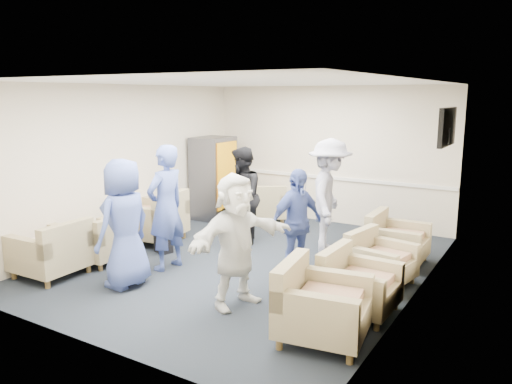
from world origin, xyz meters
The scene contains 25 objects.
floor centered at (0.00, 0.00, 0.00)m, with size 6.00×6.00×0.00m, color black.
ceiling centered at (0.00, 0.00, 2.70)m, with size 6.00×6.00×0.00m, color white.
back_wall centered at (0.00, 3.00, 1.35)m, with size 5.00×0.02×2.70m, color beige.
front_wall centered at (0.00, -3.00, 1.35)m, with size 5.00×0.02×2.70m, color beige.
left_wall centered at (-2.50, 0.00, 1.35)m, with size 0.02×6.00×2.70m, color beige.
right_wall centered at (2.50, 0.00, 1.35)m, with size 0.02×6.00×2.70m, color beige.
chair_rail centered at (0.00, 2.98, 0.90)m, with size 4.98×0.04×0.06m, color silver.
tv centered at (2.44, 1.80, 2.05)m, with size 0.10×1.00×0.58m.
armchair_left_near centered at (-2.02, -1.92, 0.34)m, with size 0.89×0.89×0.69m.
armchair_left_mid centered at (-1.90, -1.11, 0.31)m, with size 0.79×0.79×0.63m.
armchair_left_far centered at (-1.95, 0.10, 0.38)m, with size 1.07×1.07×0.76m.
armchair_right_near centered at (1.93, -1.69, 0.35)m, with size 1.00×1.00×0.70m.
armchair_right_midnear centered at (2.03, -0.84, 0.32)m, with size 0.82×0.82×0.64m.
armchair_right_midfar centered at (1.97, 0.19, 0.30)m, with size 0.88×0.88×0.61m.
armchair_right_far centered at (1.91, 1.16, 0.33)m, with size 0.83×0.83×0.65m.
armchair_corner centered at (-1.06, 2.35, 0.33)m, with size 1.13×1.13×0.65m.
vending_machine centered at (-2.09, 2.02, 0.84)m, with size 0.69×0.80×1.68m.
backpack centered at (-1.44, -0.29, 0.25)m, with size 0.33×0.28×0.48m.
pillow centered at (-2.03, -1.92, 0.51)m, with size 0.41×0.31×0.12m, color silver.
person_front_left centered at (-0.89, -1.63, 0.86)m, with size 0.84×0.55×1.72m, color #4458A5.
person_mid_left centered at (-0.88, -0.82, 0.92)m, with size 0.67×0.44×1.83m, color #4458A5.
person_back_left centered at (-0.60, 0.78, 0.84)m, with size 0.81×0.63×1.67m, color black.
person_back_right centered at (0.83, 1.15, 0.92)m, with size 1.19×0.69×1.85m, color silver.
person_mid_right centered at (0.88, -0.11, 0.77)m, with size 0.90×0.37×1.53m, color #4458A5.
person_front_right centered at (0.72, -1.40, 0.82)m, with size 1.51×0.48×1.63m, color white.
Camera 1 is at (3.90, -6.17, 2.52)m, focal length 35.00 mm.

